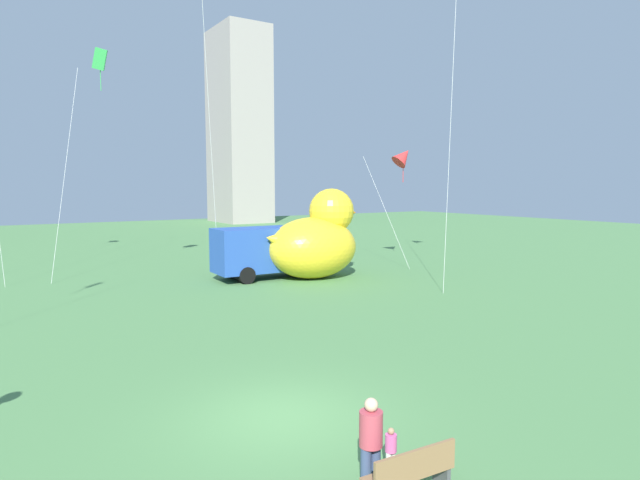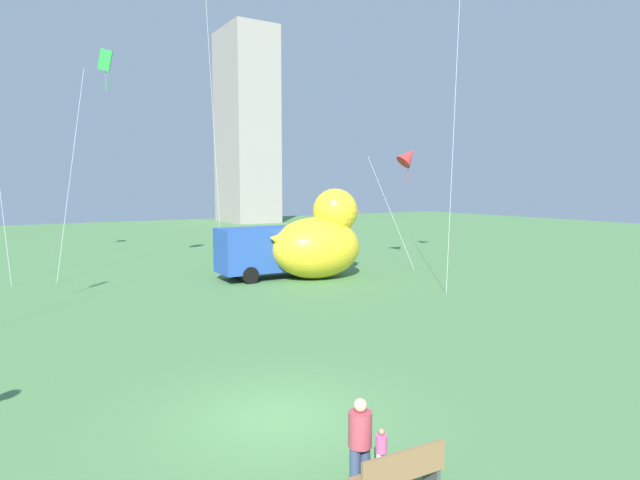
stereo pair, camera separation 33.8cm
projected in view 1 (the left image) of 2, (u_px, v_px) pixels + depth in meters
The scene contains 8 objects.
ground_plane at pixel (282, 418), 11.89m from camera, with size 140.00×140.00×0.00m, color #4E8048.
park_bench at pixel (411, 472), 8.76m from camera, with size 1.66×0.54×0.90m.
person_adult at pixel (371, 440), 8.95m from camera, with size 0.40×0.40×1.63m.
person_child at pixel (391, 449), 9.53m from camera, with size 0.21×0.21×0.86m.
giant_inflatable_duck at pixel (316, 240), 29.74m from camera, with size 6.03×3.87×5.00m.
box_truck at pixel (266, 252), 29.68m from camera, with size 6.19×2.53×2.85m.
kite_green at pixel (99, 61), 29.12m from camera, with size 3.47×3.71×12.71m.
kite_red at pixel (403, 157), 34.98m from camera, with size 3.17×3.66×7.85m.
Camera 1 is at (-5.45, -10.08, 5.16)m, focal length 29.94 mm.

